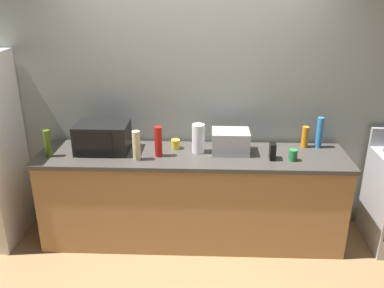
{
  "coord_description": "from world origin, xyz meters",
  "views": [
    {
      "loc": [
        0.13,
        -3.05,
        2.36
      ],
      "look_at": [
        0.0,
        0.4,
        1.0
      ],
      "focal_mm": 38.31,
      "sensor_mm": 36.0,
      "label": 1
    }
  ],
  "objects_px": {
    "bottle_dish_soap": "(305,137)",
    "bottle_spray_cleaner": "(319,133)",
    "toaster_oven": "(230,142)",
    "cordless_phone": "(273,151)",
    "bottle_olive_oil": "(48,143)",
    "bottle_hot_sauce": "(158,142)",
    "mug_green": "(293,155)",
    "mug_yellow": "(176,144)",
    "paper_towel_roll": "(198,139)",
    "bottle_hand_soap": "(136,146)",
    "microwave": "(103,137)"
  },
  "relations": [
    {
      "from": "cordless_phone",
      "to": "bottle_olive_oil",
      "type": "height_order",
      "value": "bottle_olive_oil"
    },
    {
      "from": "bottle_spray_cleaner",
      "to": "mug_yellow",
      "type": "bearing_deg",
      "value": -176.61
    },
    {
      "from": "bottle_hot_sauce",
      "to": "mug_green",
      "type": "relative_size",
      "value": 2.75
    },
    {
      "from": "cordless_phone",
      "to": "toaster_oven",
      "type": "bearing_deg",
      "value": 161.0
    },
    {
      "from": "mug_yellow",
      "to": "bottle_spray_cleaner",
      "type": "bearing_deg",
      "value": 3.39
    },
    {
      "from": "bottle_spray_cleaner",
      "to": "bottle_hand_soap",
      "type": "relative_size",
      "value": 1.11
    },
    {
      "from": "bottle_dish_soap",
      "to": "bottle_hand_soap",
      "type": "height_order",
      "value": "bottle_hand_soap"
    },
    {
      "from": "bottle_hand_soap",
      "to": "toaster_oven",
      "type": "bearing_deg",
      "value": 13.6
    },
    {
      "from": "toaster_oven",
      "to": "bottle_spray_cleaner",
      "type": "height_order",
      "value": "bottle_spray_cleaner"
    },
    {
      "from": "toaster_oven",
      "to": "mug_green",
      "type": "distance_m",
      "value": 0.57
    },
    {
      "from": "bottle_dish_soap",
      "to": "bottle_olive_oil",
      "type": "distance_m",
      "value": 2.37
    },
    {
      "from": "bottle_spray_cleaner",
      "to": "paper_towel_roll",
      "type": "bearing_deg",
      "value": -171.85
    },
    {
      "from": "toaster_oven",
      "to": "bottle_hot_sauce",
      "type": "distance_m",
      "value": 0.66
    },
    {
      "from": "bottle_hand_soap",
      "to": "microwave",
      "type": "bearing_deg",
      "value": 151.26
    },
    {
      "from": "bottle_hot_sauce",
      "to": "bottle_olive_oil",
      "type": "height_order",
      "value": "bottle_hot_sauce"
    },
    {
      "from": "toaster_oven",
      "to": "cordless_phone",
      "type": "relative_size",
      "value": 2.27
    },
    {
      "from": "bottle_spray_cleaner",
      "to": "bottle_olive_oil",
      "type": "height_order",
      "value": "bottle_spray_cleaner"
    },
    {
      "from": "mug_yellow",
      "to": "microwave",
      "type": "bearing_deg",
      "value": -172.74
    },
    {
      "from": "toaster_oven",
      "to": "bottle_olive_oil",
      "type": "height_order",
      "value": "bottle_olive_oil"
    },
    {
      "from": "paper_towel_roll",
      "to": "mug_green",
      "type": "distance_m",
      "value": 0.86
    },
    {
      "from": "bottle_dish_soap",
      "to": "paper_towel_roll",
      "type": "bearing_deg",
      "value": -170.54
    },
    {
      "from": "microwave",
      "to": "toaster_oven",
      "type": "distance_m",
      "value": 1.18
    },
    {
      "from": "toaster_oven",
      "to": "bottle_dish_soap",
      "type": "bearing_deg",
      "value": 12.49
    },
    {
      "from": "bottle_spray_cleaner",
      "to": "mug_yellow",
      "type": "relative_size",
      "value": 3.36
    },
    {
      "from": "bottle_spray_cleaner",
      "to": "bottle_hot_sauce",
      "type": "bearing_deg",
      "value": -169.89
    },
    {
      "from": "bottle_hot_sauce",
      "to": "toaster_oven",
      "type": "bearing_deg",
      "value": 9.87
    },
    {
      "from": "bottle_olive_oil",
      "to": "bottle_hand_soap",
      "type": "distance_m",
      "value": 0.81
    },
    {
      "from": "microwave",
      "to": "bottle_olive_oil",
      "type": "height_order",
      "value": "microwave"
    },
    {
      "from": "toaster_oven",
      "to": "cordless_phone",
      "type": "bearing_deg",
      "value": -21.2
    },
    {
      "from": "mug_yellow",
      "to": "toaster_oven",
      "type": "bearing_deg",
      "value": -8.09
    },
    {
      "from": "bottle_olive_oil",
      "to": "mug_green",
      "type": "xyz_separation_m",
      "value": [
        2.18,
        -0.01,
        -0.07
      ]
    },
    {
      "from": "paper_towel_roll",
      "to": "mug_yellow",
      "type": "height_order",
      "value": "paper_towel_roll"
    },
    {
      "from": "paper_towel_roll",
      "to": "bottle_hand_soap",
      "type": "xyz_separation_m",
      "value": [
        -0.54,
        -0.19,
        -0.0
      ]
    },
    {
      "from": "cordless_phone",
      "to": "bottle_dish_soap",
      "type": "relative_size",
      "value": 0.73
    },
    {
      "from": "bottle_hot_sauce",
      "to": "mug_green",
      "type": "bearing_deg",
      "value": -2.59
    },
    {
      "from": "bottle_dish_soap",
      "to": "bottle_spray_cleaner",
      "type": "relative_size",
      "value": 0.69
    },
    {
      "from": "toaster_oven",
      "to": "bottle_olive_oil",
      "type": "relative_size",
      "value": 1.36
    },
    {
      "from": "paper_towel_roll",
      "to": "cordless_phone",
      "type": "relative_size",
      "value": 1.8
    },
    {
      "from": "bottle_hand_soap",
      "to": "mug_yellow",
      "type": "distance_m",
      "value": 0.43
    },
    {
      "from": "bottle_olive_oil",
      "to": "bottle_hand_soap",
      "type": "relative_size",
      "value": 0.93
    },
    {
      "from": "microwave",
      "to": "mug_green",
      "type": "distance_m",
      "value": 1.73
    },
    {
      "from": "microwave",
      "to": "toaster_oven",
      "type": "height_order",
      "value": "microwave"
    },
    {
      "from": "paper_towel_roll",
      "to": "microwave",
      "type": "bearing_deg",
      "value": -179.86
    },
    {
      "from": "bottle_olive_oil",
      "to": "mug_green",
      "type": "bearing_deg",
      "value": -0.24
    },
    {
      "from": "paper_towel_roll",
      "to": "mug_yellow",
      "type": "relative_size",
      "value": 3.04
    },
    {
      "from": "paper_towel_roll",
      "to": "bottle_hand_soap",
      "type": "relative_size",
      "value": 1.01
    },
    {
      "from": "toaster_oven",
      "to": "bottle_spray_cleaner",
      "type": "bearing_deg",
      "value": 10.3
    },
    {
      "from": "bottle_olive_oil",
      "to": "bottle_hot_sauce",
      "type": "bearing_deg",
      "value": 2.59
    },
    {
      "from": "paper_towel_roll",
      "to": "mug_yellow",
      "type": "xyz_separation_m",
      "value": [
        -0.22,
        0.08,
        -0.09
      ]
    },
    {
      "from": "microwave",
      "to": "bottle_olive_oil",
      "type": "bearing_deg",
      "value": -162.43
    }
  ]
}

